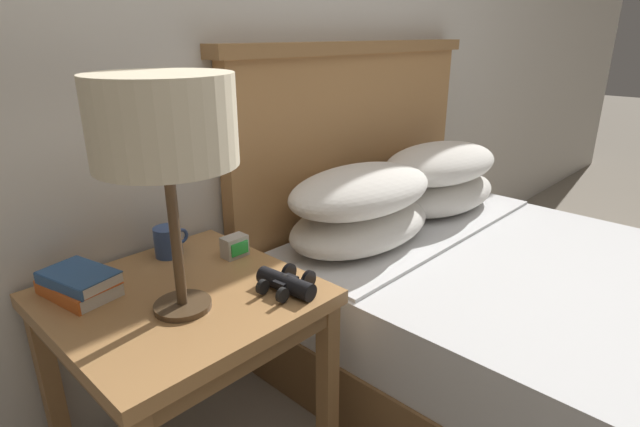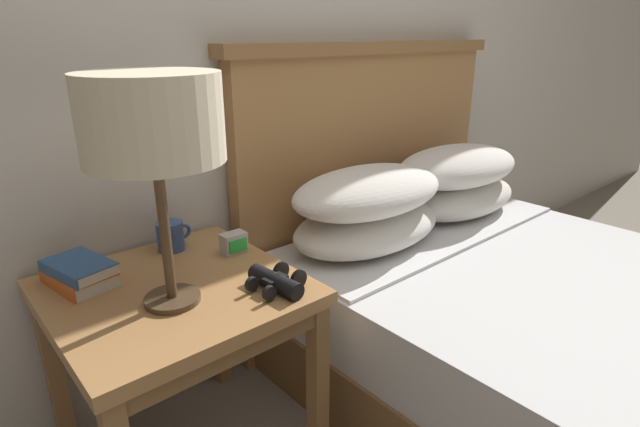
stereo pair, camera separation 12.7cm
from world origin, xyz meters
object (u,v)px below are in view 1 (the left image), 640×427
object	(u,v)px
table_lamp	(164,125)
book_on_nightstand	(79,288)
nightstand	(183,319)
bed	(544,316)
binoculars_pair	(286,283)
coffee_mug	(169,241)
book_stacked_on_top	(78,277)
alarm_clock	(235,246)

from	to	relation	value
table_lamp	book_on_nightstand	distance (m)	0.49
nightstand	bed	size ratio (longest dim) A/B	0.30
book_on_nightstand	nightstand	bearing A→B (deg)	-43.75
table_lamp	binoculars_pair	distance (m)	0.47
book_on_nightstand	coffee_mug	size ratio (longest dim) A/B	1.97
coffee_mug	book_on_nightstand	bearing A→B (deg)	-170.91
nightstand	bed	distance (m)	1.14
table_lamp	coffee_mug	xyz separation A→B (m)	(0.13, 0.28, -0.38)
binoculars_pair	bed	bearing A→B (deg)	-24.30
book_stacked_on_top	binoculars_pair	bearing A→B (deg)	-44.13
bed	book_stacked_on_top	bearing A→B (deg)	148.60
nightstand	bed	world-z (taller)	bed
bed	table_lamp	xyz separation A→B (m)	(-1.02, 0.47, 0.69)
table_lamp	alarm_clock	xyz separation A→B (m)	(0.26, 0.14, -0.39)
bed	book_on_nightstand	bearing A→B (deg)	148.38
bed	alarm_clock	world-z (taller)	bed
book_on_nightstand	binoculars_pair	world-z (taller)	binoculars_pair
coffee_mug	alarm_clock	size ratio (longest dim) A/B	1.47
alarm_clock	coffee_mug	bearing A→B (deg)	131.86
book_stacked_on_top	binoculars_pair	xyz separation A→B (m)	(0.35, -0.34, -0.03)
coffee_mug	book_stacked_on_top	bearing A→B (deg)	-169.46
table_lamp	binoculars_pair	xyz separation A→B (m)	(0.22, -0.11, -0.40)
nightstand	coffee_mug	world-z (taller)	coffee_mug
bed	book_on_nightstand	world-z (taller)	bed
binoculars_pair	alarm_clock	bearing A→B (deg)	81.34
table_lamp	coffee_mug	distance (m)	0.49
table_lamp	book_stacked_on_top	size ratio (longest dim) A/B	2.64
book_on_nightstand	book_stacked_on_top	xyz separation A→B (m)	(0.00, -0.01, 0.03)
nightstand	binoculars_pair	xyz separation A→B (m)	(0.18, -0.18, 0.10)
book_on_nightstand	coffee_mug	xyz separation A→B (m)	(0.27, 0.04, 0.03)
nightstand	table_lamp	world-z (taller)	table_lamp
table_lamp	alarm_clock	world-z (taller)	table_lamp
table_lamp	coffee_mug	bearing A→B (deg)	64.72
book_stacked_on_top	book_on_nightstand	bearing A→B (deg)	101.48
table_lamp	alarm_clock	bearing A→B (deg)	28.78
binoculars_pair	coffee_mug	distance (m)	0.40
bed	coffee_mug	world-z (taller)	bed
table_lamp	book_on_nightstand	size ratio (longest dim) A/B	2.56
binoculars_pair	coffee_mug	bearing A→B (deg)	102.29
alarm_clock	book_on_nightstand	bearing A→B (deg)	166.34
table_lamp	coffee_mug	world-z (taller)	table_lamp
book_stacked_on_top	table_lamp	bearing A→B (deg)	-59.37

